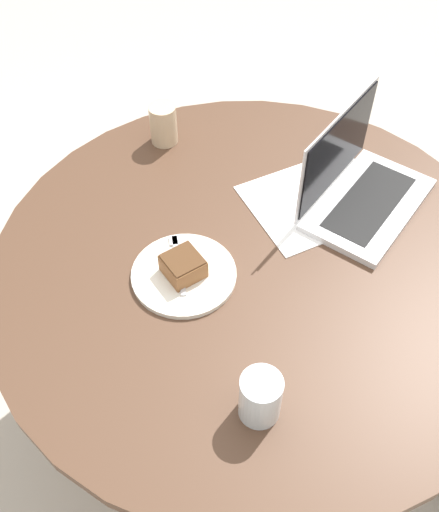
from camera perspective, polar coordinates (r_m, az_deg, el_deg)
name	(u,v)px	position (r m, az deg, el deg)	size (l,w,h in m)	color
ground_plane	(243,409)	(2.00, 2.30, -14.36)	(12.00, 12.00, 0.00)	#B7AD9E
dining_table	(251,297)	(1.47, 3.03, -3.96)	(1.20, 1.20, 0.76)	#4C3323
paper_document	(318,199)	(1.50, 9.33, 5.37)	(0.37, 0.30, 0.00)	white
plate	(184,275)	(1.31, -3.38, -1.84)	(0.23, 0.23, 0.01)	silver
cake_slice	(184,267)	(1.29, -3.43, -1.08)	(0.10, 0.10, 0.05)	brown
fork	(178,258)	(1.34, -4.00, -0.20)	(0.04, 0.17, 0.00)	silver
coffee_glass	(163,124)	(1.62, -5.37, 12.39)	(0.07, 0.07, 0.11)	#C6AD89
water_glass	(260,397)	(1.10, 3.91, -13.27)	(0.08, 0.08, 0.11)	silver
laptop	(360,189)	(1.48, 13.19, 6.27)	(0.40, 0.37, 0.24)	silver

